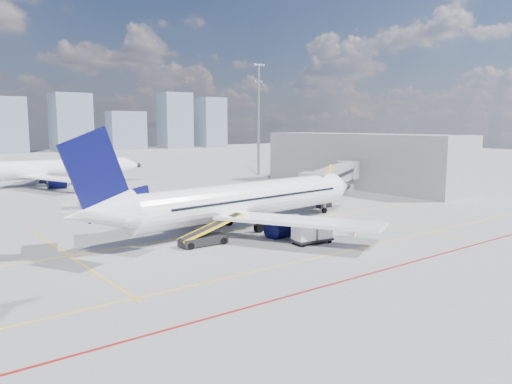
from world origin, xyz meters
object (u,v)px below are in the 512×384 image
at_px(main_aircraft, 238,201).
at_px(baggage_tug, 305,231).
at_px(belt_loader, 205,238).
at_px(ramp_worker, 354,228).
at_px(second_aircraft, 45,170).
at_px(cargo_dolly, 312,231).

xyz_separation_m(main_aircraft, baggage_tug, (2.91, -7.77, -2.45)).
height_order(belt_loader, ramp_worker, belt_loader).
distance_m(second_aircraft, cargo_dolly, 64.82).
bearing_deg(cargo_dolly, second_aircraft, 103.65).
xyz_separation_m(second_aircraft, cargo_dolly, (8.14, -64.28, -1.98)).
height_order(baggage_tug, ramp_worker, ramp_worker).
height_order(main_aircraft, cargo_dolly, main_aircraft).
xyz_separation_m(second_aircraft, belt_loader, (-0.66, -58.41, -2.50)).
xyz_separation_m(cargo_dolly, ramp_worker, (5.81, -0.31, -0.34)).
bearing_deg(ramp_worker, cargo_dolly, 116.36).
relative_size(second_aircraft, ramp_worker, 20.36).
relative_size(baggage_tug, ramp_worker, 1.36).
height_order(main_aircraft, baggage_tug, main_aircraft).
height_order(baggage_tug, cargo_dolly, cargo_dolly).
bearing_deg(baggage_tug, main_aircraft, 104.05).
bearing_deg(main_aircraft, belt_loader, -155.60).
bearing_deg(belt_loader, ramp_worker, -21.65).
bearing_deg(cargo_dolly, main_aircraft, 108.11).
bearing_deg(belt_loader, baggage_tug, -20.49).
distance_m(second_aircraft, belt_loader, 58.47).
relative_size(second_aircraft, belt_loader, 5.35).
bearing_deg(second_aircraft, main_aircraft, -77.44).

